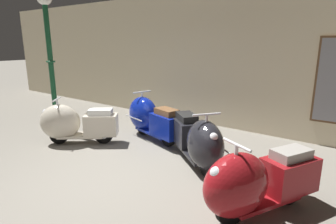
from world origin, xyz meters
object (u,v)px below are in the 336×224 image
(scooter_0, at_px, (73,123))
(scooter_1, at_px, (150,118))
(scooter_3, at_px, (254,183))
(scooter_2, at_px, (199,141))
(lamppost, at_px, (50,53))

(scooter_0, xyz_separation_m, scooter_1, (1.03, 1.20, 0.02))
(scooter_1, height_order, scooter_3, scooter_1)
(scooter_0, distance_m, scooter_2, 2.67)
(scooter_0, relative_size, lamppost, 0.48)
(scooter_1, height_order, lamppost, lamppost)
(scooter_3, distance_m, lamppost, 5.01)
(scooter_0, height_order, lamppost, lamppost)
(scooter_0, bearing_deg, scooter_2, 153.95)
(scooter_3, bearing_deg, lamppost, -69.30)
(scooter_0, bearing_deg, lamppost, -51.70)
(scooter_2, bearing_deg, scooter_3, 4.13)
(scooter_3, height_order, lamppost, lamppost)
(scooter_1, xyz_separation_m, scooter_3, (2.80, -1.48, -0.00))
(scooter_0, xyz_separation_m, scooter_3, (3.82, -0.28, 0.02))
(lamppost, bearing_deg, scooter_3, -6.22)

